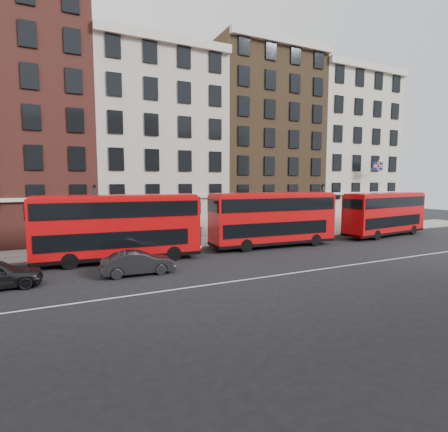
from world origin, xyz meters
name	(u,v)px	position (x,y,z in m)	size (l,w,h in m)	color
ground	(231,272)	(0.00, 0.00, 0.00)	(120.00, 120.00, 0.00)	black
pavement	(178,244)	(0.00, 10.50, 0.07)	(80.00, 5.00, 0.15)	gray
kerb	(188,248)	(0.00, 8.00, 0.08)	(80.00, 0.30, 0.16)	gray
road_centre_line	(246,280)	(0.00, -2.00, 0.01)	(70.00, 0.12, 0.01)	white
building_terrace	(152,138)	(-0.31, 17.88, 10.24)	(64.00, 11.95, 22.00)	#BCB2A3
bus_b	(118,226)	(-5.86, 5.95, 2.54)	(11.45, 3.63, 4.73)	#BC090C
bus_c	(273,218)	(7.09, 5.95, 2.52)	(11.33, 3.28, 4.71)	#BC090C
bus_d	(385,213)	(20.85, 5.95, 2.41)	(10.92, 3.93, 4.49)	#BC090C
car_front	(138,263)	(-5.40, 1.87, 0.72)	(1.53, 4.39, 1.45)	#242427
lamp_post_left	(96,216)	(-7.14, 8.30, 3.08)	(0.44, 0.44, 5.33)	black
lamp_post_right	(323,207)	(14.92, 8.60, 3.08)	(0.44, 0.44, 5.33)	black
traffic_light	(399,209)	(25.82, 8.10, 2.45)	(0.25, 0.45, 3.27)	black
iron_railings	(171,234)	(0.00, 12.70, 0.65)	(6.60, 0.06, 1.00)	black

